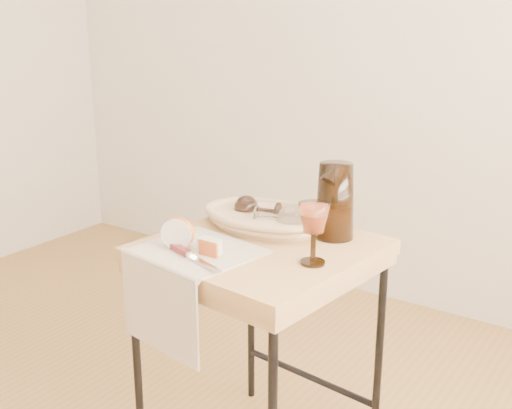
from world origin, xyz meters
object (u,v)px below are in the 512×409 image
Objects in this scene: bread_basket at (265,220)px; goblet_lying_b at (277,216)px; side_table at (260,358)px; wine_goblet at (313,234)px; table_knife at (193,256)px; tea_towel at (198,251)px; pitcher at (335,201)px; goblet_lying_a at (260,209)px; apple_half at (179,232)px.

goblet_lying_b reaches higher than bread_basket.
side_table is 0.49m from wine_goblet.
table_knife is at bearing -148.34° from wine_goblet.
goblet_lying_b reaches higher than table_knife.
goblet_lying_b is 0.32m from table_knife.
tea_towel is 0.33m from wine_goblet.
bread_basket is 1.38× the size of pitcher.
wine_goblet is at bearing 138.18° from goblet_lying_a.
goblet_lying_b is 1.41× the size of apple_half.
side_table is at bearing -103.66° from goblet_lying_b.
wine_goblet is at bearing -64.12° from pitcher.
tea_towel reaches higher than side_table.
goblet_lying_a is (0.01, 0.29, 0.05)m from tea_towel.
bread_basket is 0.30m from apple_half.
table_knife is (-0.07, -0.21, 0.38)m from side_table.
goblet_lying_b is (0.08, -0.04, 0.00)m from goblet_lying_a.
wine_goblet is at bearing -54.43° from goblet_lying_b.
tea_towel is (-0.10, -0.15, 0.37)m from side_table.
side_table is 0.43m from goblet_lying_b.
pitcher is (0.21, 0.05, 0.08)m from bread_basket.
side_table is at bearing 166.66° from wine_goblet.
goblet_lying_b is 0.51× the size of pitcher.
goblet_lying_a is 0.47× the size of pitcher.
tea_towel is 2.47× the size of goblet_lying_a.
side_table is 5.56× the size of goblet_lying_b.
pitcher reaches higher than table_knife.
goblet_lying_a is at bearing 147.74° from wine_goblet.
goblet_lying_b is at bearing 78.16° from tea_towel.
tea_towel is at bearing -13.84° from apple_half.
bread_basket is at bearing 107.05° from table_knife.
goblet_lying_b reaches higher than side_table.
apple_half is at bearing -162.92° from tea_towel.
wine_goblet reaches higher than apple_half.
pitcher reaches higher than wine_goblet.
pitcher reaches higher than goblet_lying_b.
bread_basket is at bearing 117.32° from side_table.
pitcher is at bearing 60.69° from tea_towel.
bread_basket is 2.15× the size of wine_goblet.
bread_basket is 3.84× the size of apple_half.
table_knife is (-0.26, -0.16, -0.07)m from wine_goblet.
tea_towel is at bearing 137.89° from table_knife.
tea_towel is 0.85× the size of bread_basket.
side_table is 5.94× the size of goblet_lying_a.
pitcher reaches higher than goblet_lying_a.
side_table is at bearing -118.68° from pitcher.
apple_half is (-0.06, -0.01, 0.05)m from tea_towel.
goblet_lying_b is at bearing -23.58° from bread_basket.
pitcher is 0.45m from apple_half.
wine_goblet is (0.20, -0.05, 0.45)m from side_table.
goblet_lying_b is at bearing 95.35° from side_table.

